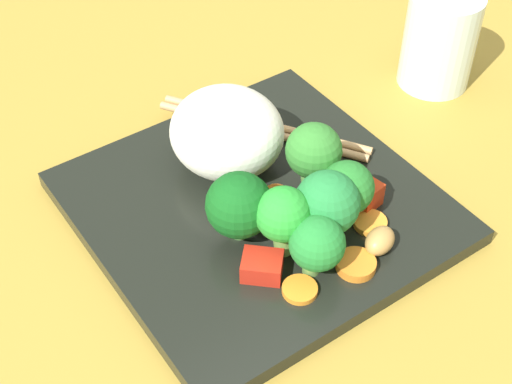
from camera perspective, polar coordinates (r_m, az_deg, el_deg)
The scene contains 20 objects.
ground_plane at distance 65.25cm, azimuth 0.09°, elevation -2.25°, with size 110.00×110.00×2.00cm, color #A38230.
square_plate at distance 64.00cm, azimuth 0.09°, elevation -1.17°, with size 28.08×28.08×1.50cm, color black.
rice_mound at distance 64.66cm, azimuth -2.25°, elevation 4.62°, with size 9.87×10.32×7.26cm, color white.
broccoli_floret_0 at distance 57.96cm, azimuth 5.49°, elevation -0.88°, with size 5.22×5.22×6.68cm.
broccoli_floret_1 at distance 55.97cm, azimuth 4.70°, elevation -4.03°, with size 4.34×4.34×5.47cm.
broccoli_floret_2 at distance 57.95cm, azimuth -1.31°, elevation -1.06°, with size 5.38×5.38×6.55cm.
broccoli_floret_3 at distance 61.41cm, azimuth 4.45°, elevation 2.99°, with size 4.74×4.74×7.24cm.
broccoli_floret_4 at distance 59.91cm, azimuth 6.99°, elevation 0.26°, with size 4.48×4.48×5.91cm.
broccoli_floret_5 at distance 56.69cm, azimuth 2.10°, elevation -1.84°, with size 4.40×4.40×6.50cm.
carrot_slice_0 at distance 60.98cm, azimuth 3.36°, elevation -2.71°, with size 2.05×2.05×0.69cm, color orange.
carrot_slice_1 at distance 63.59cm, azimuth 1.56°, elevation -0.21°, with size 2.10×2.10×0.63cm, color orange.
carrot_slice_2 at distance 62.05cm, azimuth 8.76°, elevation -2.35°, with size 2.80×2.80×0.53cm, color orange.
carrot_slice_3 at distance 56.89cm, azimuth 3.38°, elevation -7.49°, with size 2.74×2.74×0.48cm, color orange.
carrot_slice_4 at distance 58.68cm, azimuth 7.69°, elevation -5.54°, with size 3.16×3.16×0.79cm, color orange.
pepper_chunk_0 at distance 63.31cm, azimuth 8.09°, elevation 0.02°, with size 3.18×2.29×2.23cm, color red.
pepper_chunk_1 at distance 57.44cm, azimuth 0.47°, elevation -5.72°, with size 3.13×2.58×1.72cm, color red.
chicken_piece_0 at distance 59.80cm, azimuth 9.49°, elevation -3.72°, with size 2.99×2.15×2.00cm, color #B88847.
chicken_piece_1 at distance 61.27cm, azimuth 0.76°, elevation -1.45°, with size 2.56×2.20×1.98cm, color tan.
chopstick_pair at distance 70.23cm, azimuth 0.55°, elevation 4.98°, with size 12.13×19.04×0.76cm.
drinking_glass at distance 78.82cm, azimuth 13.92°, elevation 11.25°, with size 7.41×7.41×9.96cm, color silver.
Camera 1 is at (-27.49, -35.48, 46.37)cm, focal length 52.08 mm.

